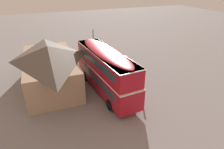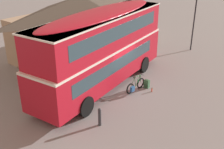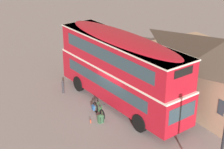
{
  "view_description": "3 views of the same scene",
  "coord_description": "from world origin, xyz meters",
  "px_view_note": "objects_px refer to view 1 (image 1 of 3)",
  "views": [
    {
      "loc": [
        -18.23,
        7.15,
        11.25
      ],
      "look_at": [
        -0.71,
        -0.1,
        1.95
      ],
      "focal_mm": 31.44,
      "sensor_mm": 36.0,
      "label": 1
    },
    {
      "loc": [
        -12.76,
        -9.34,
        7.98
      ],
      "look_at": [
        -1.47,
        -0.8,
        1.47
      ],
      "focal_mm": 44.03,
      "sensor_mm": 36.0,
      "label": 2
    },
    {
      "loc": [
        16.39,
        -10.82,
        11.08
      ],
      "look_at": [
        -0.83,
        0.06,
        2.16
      ],
      "focal_mm": 54.98,
      "sensor_mm": 36.0,
      "label": 3
    }
  ],
  "objects_px": {
    "backpack_on_ground": "(120,79)",
    "street_lamp": "(93,41)",
    "touring_bicycle": "(121,82)",
    "water_bottle_red_squeeze": "(125,81)",
    "double_decker_bus": "(106,69)",
    "kerb_bollard": "(143,98)"
  },
  "relations": [
    {
      "from": "street_lamp",
      "to": "kerb_bollard",
      "type": "bearing_deg",
      "value": -176.46
    },
    {
      "from": "touring_bicycle",
      "to": "water_bottle_red_squeeze",
      "type": "height_order",
      "value": "touring_bicycle"
    },
    {
      "from": "double_decker_bus",
      "to": "backpack_on_ground",
      "type": "xyz_separation_m",
      "value": [
        1.41,
        -2.36,
        -2.36
      ]
    },
    {
      "from": "backpack_on_ground",
      "to": "street_lamp",
      "type": "height_order",
      "value": "street_lamp"
    },
    {
      "from": "backpack_on_ground",
      "to": "double_decker_bus",
      "type": "bearing_deg",
      "value": 120.82
    },
    {
      "from": "touring_bicycle",
      "to": "double_decker_bus",
      "type": "bearing_deg",
      "value": 105.17
    },
    {
      "from": "touring_bicycle",
      "to": "water_bottle_red_squeeze",
      "type": "xyz_separation_m",
      "value": [
        0.56,
        -0.86,
        -0.25
      ]
    },
    {
      "from": "double_decker_bus",
      "to": "street_lamp",
      "type": "relative_size",
      "value": 2.37
    },
    {
      "from": "backpack_on_ground",
      "to": "water_bottle_red_squeeze",
      "type": "height_order",
      "value": "backpack_on_ground"
    },
    {
      "from": "double_decker_bus",
      "to": "backpack_on_ground",
      "type": "relative_size",
      "value": 19.75
    },
    {
      "from": "backpack_on_ground",
      "to": "kerb_bollard",
      "type": "xyz_separation_m",
      "value": [
        -4.91,
        -0.23,
        0.21
      ]
    },
    {
      "from": "street_lamp",
      "to": "kerb_bollard",
      "type": "height_order",
      "value": "street_lamp"
    },
    {
      "from": "touring_bicycle",
      "to": "water_bottle_red_squeeze",
      "type": "bearing_deg",
      "value": -57.06
    },
    {
      "from": "double_decker_bus",
      "to": "street_lamp",
      "type": "height_order",
      "value": "double_decker_bus"
    },
    {
      "from": "double_decker_bus",
      "to": "street_lamp",
      "type": "distance_m",
      "value": 10.01
    },
    {
      "from": "double_decker_bus",
      "to": "water_bottle_red_squeeze",
      "type": "relative_size",
      "value": 41.47
    },
    {
      "from": "double_decker_bus",
      "to": "touring_bicycle",
      "type": "height_order",
      "value": "double_decker_bus"
    },
    {
      "from": "backpack_on_ground",
      "to": "street_lamp",
      "type": "distance_m",
      "value": 8.84
    },
    {
      "from": "kerb_bollard",
      "to": "backpack_on_ground",
      "type": "bearing_deg",
      "value": 2.63
    },
    {
      "from": "backpack_on_ground",
      "to": "street_lamp",
      "type": "relative_size",
      "value": 0.12
    },
    {
      "from": "double_decker_bus",
      "to": "water_bottle_red_squeeze",
      "type": "xyz_separation_m",
      "value": [
        1.11,
        -2.91,
        -2.52
      ]
    },
    {
      "from": "street_lamp",
      "to": "kerb_bollard",
      "type": "distance_m",
      "value": 13.58
    }
  ]
}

